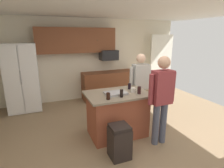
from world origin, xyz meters
TOP-DOWN VIEW (x-y plane):
  - floor at (0.00, 0.00)m, footprint 7.04×7.04m
  - ceiling at (0.00, 0.00)m, footprint 7.04×7.04m
  - back_wall at (0.00, 2.80)m, footprint 6.40×0.10m
  - french_door_window_panel at (2.60, 2.40)m, footprint 0.90×0.06m
  - cabinet_run_upper at (-0.40, 2.60)m, footprint 2.40×0.38m
  - cabinet_run_lower at (0.60, 2.48)m, footprint 1.80×0.63m
  - refrigerator at (-2.00, 2.38)m, footprint 0.85×0.76m
  - microwave_over_range at (0.60, 2.50)m, footprint 0.56×0.40m
  - kitchen_island at (-0.09, 0.18)m, footprint 1.29×0.87m
  - person_guest_by_door at (0.54, -0.42)m, footprint 0.57×0.23m
  - person_guest_left at (0.71, 0.65)m, footprint 0.57×0.22m
  - glass_short_whisky at (-0.40, -0.09)m, footprint 0.07×0.07m
  - mug_ceramic_white at (0.23, 0.11)m, footprint 0.13×0.09m
  - tumbler_amber at (0.30, -0.01)m, footprint 0.07×0.07m
  - glass_dark_ale at (0.27, 0.36)m, footprint 0.07×0.07m
  - glass_stout_tall at (-0.12, -0.07)m, footprint 0.06×0.06m
  - serving_tray at (-0.15, 0.14)m, footprint 0.44×0.30m
  - trash_bin at (-0.36, -0.53)m, footprint 0.34×0.34m

SIDE VIEW (x-z plane):
  - floor at x=0.00m, z-range 0.00..0.00m
  - trash_bin at x=-0.36m, z-range 0.00..0.61m
  - cabinet_run_lower at x=0.60m, z-range 0.00..0.90m
  - kitchen_island at x=-0.09m, z-range 0.01..0.94m
  - refrigerator at x=-2.00m, z-range 0.00..1.88m
  - serving_tray at x=-0.15m, z-range 0.93..0.97m
  - person_guest_left at x=0.71m, z-range 0.13..1.79m
  - mug_ceramic_white at x=0.23m, z-range 0.93..1.03m
  - glass_short_whisky at x=-0.40m, z-range 0.93..1.06m
  - glass_dark_ale at x=0.27m, z-range 0.93..1.06m
  - person_guest_by_door at x=0.54m, z-range 0.14..1.86m
  - tumbler_amber at x=0.30m, z-range 0.93..1.08m
  - glass_stout_tall at x=-0.12m, z-range 0.93..1.09m
  - french_door_window_panel at x=2.60m, z-range 0.10..2.10m
  - back_wall at x=0.00m, z-range 0.00..2.60m
  - microwave_over_range at x=0.60m, z-range 1.29..1.61m
  - cabinet_run_upper at x=-0.40m, z-range 1.55..2.30m
  - ceiling at x=0.00m, z-range 2.60..2.60m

